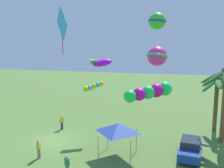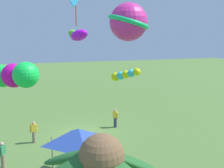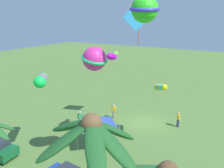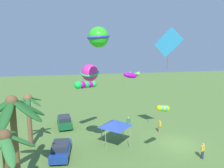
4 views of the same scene
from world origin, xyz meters
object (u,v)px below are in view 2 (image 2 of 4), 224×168
spectator_1 (34,132)px  kite_fish_2 (78,35)px  kite_tube_1 (125,75)px  spectator_2 (2,155)px  festival_tent (79,136)px  spectator_0 (115,118)px  kite_tube_5 (5,76)px  kite_ball_0 (128,22)px

spectator_1 → kite_fish_2: 8.67m
kite_tube_1 → kite_fish_2: bearing=30.3°
spectator_1 → spectator_2: 3.98m
festival_tent → kite_fish_2: 5.53m
spectator_0 → kite_tube_5: bearing=52.9°
spectator_0 → kite_tube_5: size_ratio=0.56×
spectator_0 → spectator_1: same height
spectator_2 → festival_tent: size_ratio=0.56×
spectator_0 → kite_ball_0: (2.97, 10.40, 7.45)m
kite_tube_1 → spectator_1: bearing=-22.4°
kite_ball_0 → kite_fish_2: 4.61m
spectator_2 → festival_tent: 5.10m
spectator_0 → kite_tube_5: 14.20m
kite_ball_0 → spectator_2: bearing=-44.0°
spectator_0 → kite_ball_0: bearing=74.1°
spectator_2 → kite_tube_5: (-0.74, 5.57, 5.41)m
kite_tube_5 → kite_ball_0: bearing=-179.1°
spectator_1 → festival_tent: 6.70m
spectator_1 → kite_ball_0: kite_ball_0 is taller
festival_tent → kite_fish_2: kite_fish_2 is taller
kite_ball_0 → kite_fish_2: kite_ball_0 is taller
spectator_1 → festival_tent: (-2.10, 6.15, 1.65)m
spectator_1 → spectator_0: bearing=-168.0°
spectator_1 → spectator_2: same height
spectator_2 → kite_ball_0: kite_ball_0 is taller
spectator_0 → kite_ball_0: 13.13m
spectator_2 → kite_tube_5: size_ratio=0.56×
festival_tent → kite_ball_0: (-1.66, 2.83, 5.79)m
spectator_2 → festival_tent: bearing=146.5°
spectator_0 → kite_fish_2: size_ratio=0.82×
kite_tube_5 → spectator_1: bearing=-97.4°
spectator_0 → kite_ball_0: size_ratio=0.73×
spectator_1 → kite_fish_2: size_ratio=0.82×
spectator_1 → spectator_2: size_ratio=1.00×
spectator_2 → kite_fish_2: bearing=166.3°
spectator_0 → spectator_1: 6.88m
kite_ball_0 → kite_tube_1: size_ratio=1.21×
spectator_2 → kite_tube_5: bearing=97.6°
kite_tube_1 → kite_fish_2: 4.90m
spectator_2 → kite_fish_2: 8.30m
spectator_1 → kite_fish_2: (-2.51, 4.56, 6.93)m
spectator_1 → kite_tube_5: kite_tube_5 is taller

